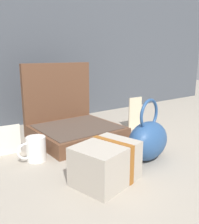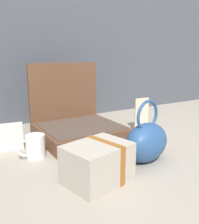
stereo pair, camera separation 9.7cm
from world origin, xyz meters
name	(u,v)px [view 2 (the right image)]	position (x,y,z in m)	size (l,w,h in m)	color
ground_plane	(97,149)	(0.00, 0.00, 0.00)	(6.00, 6.00, 0.00)	#9E9384
open_suitcase	(76,122)	(0.00, 0.20, 0.07)	(0.36, 0.35, 0.35)	brown
teal_pouch_handbag	(146,141)	(0.10, -0.19, 0.08)	(0.21, 0.16, 0.23)	#284C7F
cream_toiletry_bag	(98,163)	(-0.13, -0.23, 0.06)	(0.22, 0.18, 0.13)	#B2A899
coffee_mug	(35,146)	(-0.24, 0.05, 0.05)	(0.11, 0.07, 0.09)	white
info_card_left	(142,114)	(0.34, 0.12, 0.08)	(0.08, 0.01, 0.17)	beige
poster_card_right	(7,137)	(-0.32, 0.17, 0.06)	(0.12, 0.01, 0.12)	silver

